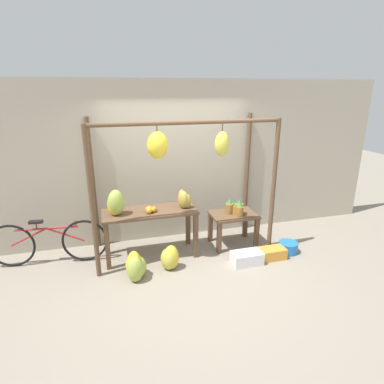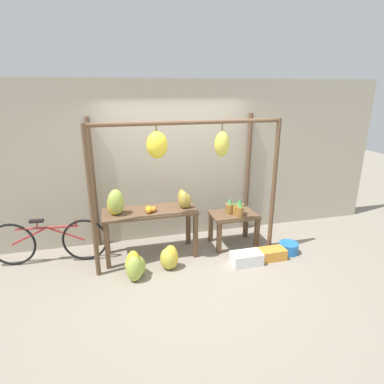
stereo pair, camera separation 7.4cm
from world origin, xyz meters
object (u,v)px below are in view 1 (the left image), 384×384
at_px(banana_pile_on_table, 115,203).
at_px(blue_bucket, 288,247).
at_px(orange_pile, 150,209).
at_px(pineapple_cluster, 236,208).
at_px(papaya_pile, 184,200).
at_px(parked_bicycle, 48,242).
at_px(fruit_crate_purple, 272,253).
at_px(fruit_crate_white, 247,258).
at_px(banana_pile_ground_left, 136,267).
at_px(banana_pile_ground_right, 170,258).

xyz_separation_m(banana_pile_on_table, blue_bucket, (2.76, -0.47, -0.89)).
bearing_deg(orange_pile, pineapple_cluster, 1.28).
bearing_deg(banana_pile_on_table, papaya_pile, 1.35).
xyz_separation_m(parked_bicycle, fruit_crate_purple, (3.45, -0.79, -0.28)).
bearing_deg(fruit_crate_white, pineapple_cluster, 84.66).
bearing_deg(banana_pile_ground_left, banana_pile_ground_right, 11.17).
height_order(banana_pile_on_table, pineapple_cluster, banana_pile_on_table).
relative_size(orange_pile, blue_bucket, 0.63).
distance_m(papaya_pile, fruit_crate_purple, 1.68).
bearing_deg(papaya_pile, parked_bicycle, 174.94).
height_order(banana_pile_ground_right, fruit_crate_purple, banana_pile_ground_right).
relative_size(banana_pile_on_table, parked_bicycle, 0.23).
height_order(banana_pile_ground_left, fruit_crate_purple, banana_pile_ground_left).
distance_m(banana_pile_ground_right, parked_bicycle, 1.91).
height_order(pineapple_cluster, blue_bucket, pineapple_cluster).
height_order(blue_bucket, fruit_crate_purple, blue_bucket).
distance_m(banana_pile_on_table, pineapple_cluster, 2.01).
height_order(banana_pile_on_table, blue_bucket, banana_pile_on_table).
relative_size(banana_pile_ground_right, fruit_crate_white, 0.82).
xyz_separation_m(pineapple_cluster, papaya_pile, (-0.91, 0.00, 0.24)).
relative_size(orange_pile, pineapple_cluster, 0.67).
bearing_deg(fruit_crate_white, orange_pile, 156.75).
bearing_deg(pineapple_cluster, fruit_crate_purple, -55.62).
bearing_deg(blue_bucket, pineapple_cluster, 147.48).
bearing_deg(banana_pile_ground_left, parked_bicycle, 148.53).
xyz_separation_m(banana_pile_ground_left, fruit_crate_purple, (2.19, -0.02, -0.10)).
bearing_deg(parked_bicycle, banana_pile_on_table, -11.50).
bearing_deg(fruit_crate_purple, banana_pile_ground_left, 179.48).
bearing_deg(parked_bicycle, fruit_crate_purple, -12.87).
bearing_deg(blue_bucket, fruit_crate_white, -169.76).
height_order(pineapple_cluster, fruit_crate_white, pineapple_cluster).
bearing_deg(orange_pile, papaya_pile, 3.83).
distance_m(parked_bicycle, fruit_crate_purple, 3.55).
height_order(orange_pile, banana_pile_ground_left, orange_pile).
xyz_separation_m(blue_bucket, fruit_crate_purple, (-0.36, -0.11, -0.00)).
xyz_separation_m(banana_pile_ground_right, blue_bucket, (2.03, -0.02, -0.09)).
bearing_deg(parked_bicycle, banana_pile_ground_right, -20.40).
xyz_separation_m(banana_pile_ground_right, fruit_crate_purple, (1.66, -0.12, -0.10)).
relative_size(banana_pile_on_table, pineapple_cluster, 1.36).
distance_m(pineapple_cluster, parked_bicycle, 3.06).
bearing_deg(papaya_pile, orange_pile, -176.17).
height_order(fruit_crate_white, papaya_pile, papaya_pile).
xyz_separation_m(pineapple_cluster, parked_bicycle, (-3.04, 0.19, -0.33)).
height_order(fruit_crate_white, parked_bicycle, parked_bicycle).
height_order(pineapple_cluster, parked_bicycle, pineapple_cluster).
distance_m(pineapple_cluster, fruit_crate_purple, 0.94).
distance_m(banana_pile_ground_right, fruit_crate_purple, 1.67).
xyz_separation_m(banana_pile_ground_right, fruit_crate_white, (1.20, -0.17, -0.09)).
height_order(orange_pile, pineapple_cluster, orange_pile).
height_order(parked_bicycle, fruit_crate_purple, parked_bicycle).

